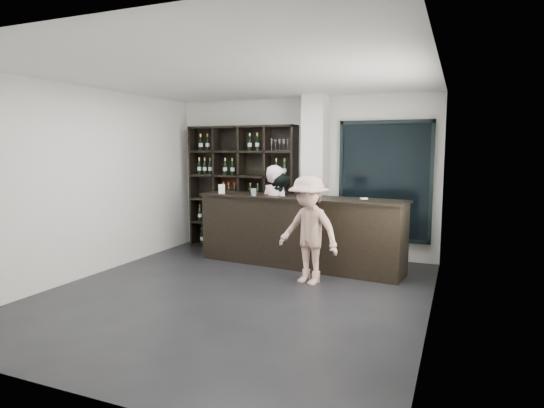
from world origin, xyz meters
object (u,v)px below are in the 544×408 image
at_px(tasting_counter, 299,231).
at_px(customer, 309,230).
at_px(taster_pink, 276,214).
at_px(wine_shelf, 242,188).
at_px(taster_black, 278,219).

relative_size(tasting_counter, customer, 2.25).
bearing_deg(tasting_counter, customer, -56.60).
height_order(tasting_counter, taster_pink, taster_pink).
bearing_deg(taster_pink, customer, 154.42).
height_order(wine_shelf, taster_black, wine_shelf).
bearing_deg(taster_pink, tasting_counter, -171.07).
height_order(wine_shelf, tasting_counter, wine_shelf).
distance_m(wine_shelf, taster_pink, 1.28).
xyz_separation_m(wine_shelf, customer, (1.91, -1.69, -0.41)).
bearing_deg(taster_black, wine_shelf, -51.07).
relative_size(taster_pink, customer, 1.07).
xyz_separation_m(taster_black, customer, (0.86, -0.97, 0.02)).
height_order(taster_pink, customer, taster_pink).
bearing_deg(customer, tasting_counter, 136.31).
bearing_deg(taster_black, customer, 114.66).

